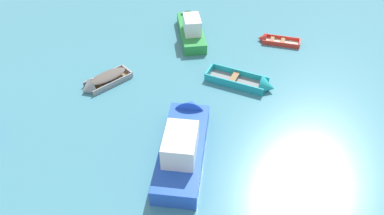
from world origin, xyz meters
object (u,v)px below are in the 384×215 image
motor_launch_green_cluster_inner (191,28)px  rowboat_grey_midfield_right (100,82)px  motor_launch_blue_outer_right (184,140)px  rowboat_turquoise_back_row_center (253,84)px  rowboat_red_foreground_center (270,40)px

motor_launch_green_cluster_inner → rowboat_grey_midfield_right: bearing=-138.4°
motor_launch_blue_outer_right → rowboat_turquoise_back_row_center: bearing=45.7°
rowboat_red_foreground_center → rowboat_turquoise_back_row_center: (-2.44, -5.00, 0.08)m
rowboat_red_foreground_center → motor_launch_green_cluster_inner: 5.86m
rowboat_grey_midfield_right → rowboat_red_foreground_center: bearing=18.2°
rowboat_grey_midfield_right → rowboat_turquoise_back_row_center: bearing=-6.8°
rowboat_red_foreground_center → motor_launch_blue_outer_right: size_ratio=0.43×
rowboat_grey_midfield_right → motor_launch_green_cluster_inner: 8.29m
rowboat_red_foreground_center → motor_launch_blue_outer_right: motor_launch_blue_outer_right is taller
rowboat_grey_midfield_right → motor_launch_blue_outer_right: size_ratio=0.47×
motor_launch_blue_outer_right → rowboat_turquoise_back_row_center: motor_launch_blue_outer_right is taller
rowboat_turquoise_back_row_center → rowboat_red_foreground_center: bearing=64.0°
rowboat_turquoise_back_row_center → motor_launch_green_cluster_inner: motor_launch_green_cluster_inner is taller
motor_launch_blue_outer_right → rowboat_red_foreground_center: bearing=54.0°
rowboat_red_foreground_center → rowboat_turquoise_back_row_center: size_ratio=0.71×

